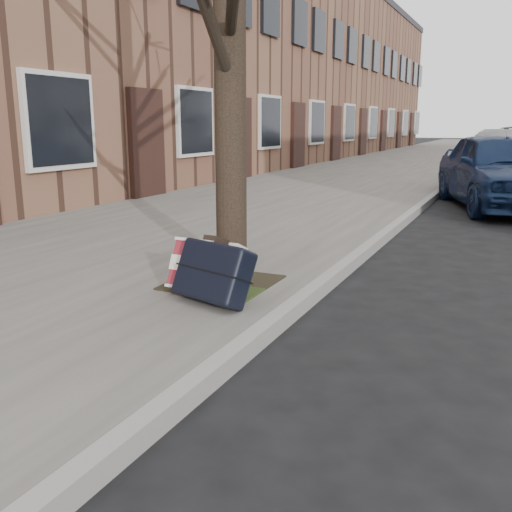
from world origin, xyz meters
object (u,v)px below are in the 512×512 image
at_px(suitcase_red, 206,268).
at_px(car_near_mid, 510,159).
at_px(suitcase_navy, 213,272).
at_px(car_near_front, 501,170).

bearing_deg(suitcase_red, car_near_mid, 82.51).
relative_size(suitcase_red, car_near_mid, 0.14).
bearing_deg(suitcase_navy, car_near_mid, 97.85).
relative_size(suitcase_navy, car_near_front, 0.16).
height_order(suitcase_red, car_near_front, car_near_front).
height_order(car_near_front, car_near_mid, car_near_front).
distance_m(car_near_front, car_near_mid, 3.66).
relative_size(suitcase_red, suitcase_navy, 0.91).
height_order(suitcase_red, car_near_mid, car_near_mid).
bearing_deg(car_near_mid, suitcase_navy, -79.67).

